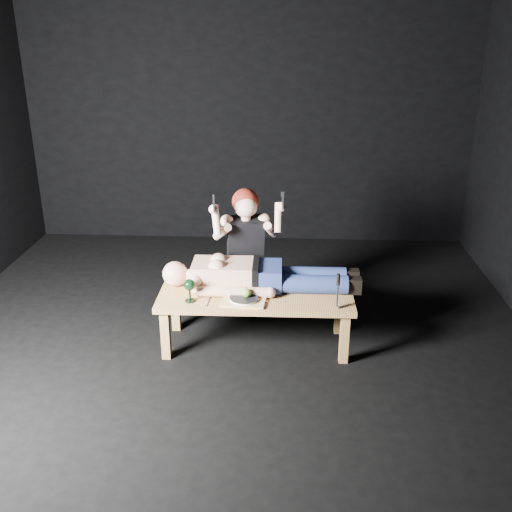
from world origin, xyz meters
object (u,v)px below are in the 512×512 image
at_px(serving_tray, 244,301).
at_px(carving_knife, 338,291).
at_px(table, 256,320).
at_px(goblet, 190,290).
at_px(lying_man, 262,273).
at_px(kneeling_woman, 245,252).

bearing_deg(serving_tray, carving_knife, -5.88).
height_order(table, goblet, goblet).
distance_m(lying_man, goblet, 0.60).
bearing_deg(carving_knife, goblet, 176.42).
bearing_deg(lying_man, serving_tray, -115.75).
distance_m(goblet, carving_knife, 1.10).
relative_size(table, carving_knife, 5.46).
distance_m(kneeling_woman, goblet, 0.74).
height_order(goblet, carving_knife, carving_knife).
bearing_deg(lying_man, carving_knife, -31.28).
bearing_deg(table, carving_knife, -19.52).
bearing_deg(carving_knife, table, 160.48).
bearing_deg(lying_man, table, -109.51).
bearing_deg(goblet, lying_man, 27.66).
xyz_separation_m(table, carving_knife, (0.61, -0.21, 0.36)).
bearing_deg(table, kneeling_woman, 103.26).
xyz_separation_m(kneeling_woman, serving_tray, (0.04, -0.63, -0.15)).
height_order(table, kneeling_woman, kneeling_woman).
xyz_separation_m(lying_man, carving_knife, (0.57, -0.34, 0.01)).
height_order(lying_man, carving_knife, carving_knife).
relative_size(table, serving_tray, 4.65).
bearing_deg(carving_knife, serving_tray, 173.51).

